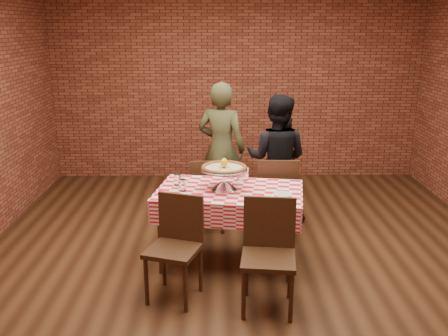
{
  "coord_description": "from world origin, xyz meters",
  "views": [
    {
      "loc": [
        -0.29,
        -4.48,
        2.27
      ],
      "look_at": [
        -0.22,
        0.15,
        0.94
      ],
      "focal_mm": 39.83,
      "sensor_mm": 36.0,
      "label": 1
    }
  ],
  "objects": [
    {
      "name": "side_plate",
      "position": [
        0.32,
        -0.13,
        0.76
      ],
      "size": [
        0.2,
        0.2,
        0.01
      ],
      "primitive_type": "cylinder",
      "rotation": [
        0.0,
        0.0,
        -0.16
      ],
      "color": "white",
      "rests_on": "tablecloth"
    },
    {
      "name": "diner_olive",
      "position": [
        -0.24,
        1.43,
        0.82
      ],
      "size": [
        0.69,
        0.57,
        1.64
      ],
      "primitive_type": "imported",
      "rotation": [
        0.0,
        0.0,
        2.81
      ],
      "color": "#444728",
      "rests_on": "ground"
    },
    {
      "name": "pizza",
      "position": [
        -0.22,
        0.05,
        0.97
      ],
      "size": [
        0.47,
        0.47,
        0.03
      ],
      "primitive_type": "cylinder",
      "rotation": [
        0.0,
        0.0,
        0.08
      ],
      "color": "beige",
      "rests_on": "pizza_stand"
    },
    {
      "name": "sweetener_packet_b",
      "position": [
        0.44,
        -0.19,
        0.76
      ],
      "size": [
        0.05,
        0.04,
        0.0
      ],
      "primitive_type": "cube",
      "rotation": [
        0.0,
        0.0,
        -0.03
      ],
      "color": "white",
      "rests_on": "tablecloth"
    },
    {
      "name": "lemon",
      "position": [
        -0.22,
        0.05,
        1.02
      ],
      "size": [
        0.08,
        0.08,
        0.09
      ],
      "primitive_type": "ellipsoid",
      "rotation": [
        0.0,
        0.0,
        0.08
      ],
      "color": "yellow",
      "rests_on": "pizza"
    },
    {
      "name": "table",
      "position": [
        -0.17,
        0.03,
        0.38
      ],
      "size": [
        1.48,
        1.02,
        0.75
      ],
      "primitive_type": "cube",
      "rotation": [
        0.0,
        0.0,
        -0.16
      ],
      "color": "#442917",
      "rests_on": "ground"
    },
    {
      "name": "condiment_caddy",
      "position": [
        -0.04,
        0.33,
        0.83
      ],
      "size": [
        0.12,
        0.1,
        0.15
      ],
      "primitive_type": "cube",
      "rotation": [
        0.0,
        0.0,
        0.16
      ],
      "color": "silver",
      "rests_on": "tablecloth"
    },
    {
      "name": "chair_near_left",
      "position": [
        -0.66,
        -0.64,
        0.45
      ],
      "size": [
        0.52,
        0.52,
        0.89
      ],
      "primitive_type": null,
      "rotation": [
        0.0,
        0.0,
        -0.32
      ],
      "color": "#442917",
      "rests_on": "ground"
    },
    {
      "name": "pizza_stand",
      "position": [
        -0.22,
        0.05,
        0.86
      ],
      "size": [
        0.49,
        0.49,
        0.2
      ],
      "primitive_type": null,
      "rotation": [
        0.0,
        0.0,
        0.08
      ],
      "color": "silver",
      "rests_on": "tablecloth"
    },
    {
      "name": "diner_black",
      "position": [
        0.41,
        1.16,
        0.76
      ],
      "size": [
        0.89,
        0.79,
        1.52
      ],
      "primitive_type": "imported",
      "rotation": [
        0.0,
        0.0,
        2.8
      ],
      "color": "black",
      "rests_on": "ground"
    },
    {
      "name": "water_glass_right",
      "position": [
        -0.68,
        0.18,
        0.81
      ],
      "size": [
        0.08,
        0.08,
        0.11
      ],
      "primitive_type": "cylinder",
      "rotation": [
        0.0,
        0.0,
        -0.16
      ],
      "color": "white",
      "rests_on": "tablecloth"
    },
    {
      "name": "ground",
      "position": [
        0.0,
        0.0,
        0.0
      ],
      "size": [
        6.0,
        6.0,
        0.0
      ],
      "primitive_type": "plane",
      "color": "black",
      "rests_on": "ground"
    },
    {
      "name": "chair_far_right",
      "position": [
        0.36,
        0.7,
        0.46
      ],
      "size": [
        0.46,
        0.46,
        0.92
      ],
      "primitive_type": null,
      "rotation": [
        0.0,
        0.0,
        3.1
      ],
      "color": "#442917",
      "rests_on": "ground"
    },
    {
      "name": "sweetener_packet_a",
      "position": [
        0.36,
        -0.25,
        0.76
      ],
      "size": [
        0.06,
        0.06,
        0.0
      ],
      "primitive_type": "cube",
      "rotation": [
        0.0,
        0.0,
        0.58
      ],
      "color": "white",
      "rests_on": "tablecloth"
    },
    {
      "name": "tablecloth",
      "position": [
        -0.17,
        0.03,
        0.64
      ],
      "size": [
        1.52,
        1.06,
        0.24
      ],
      "primitive_type": null,
      "rotation": [
        0.0,
        0.0,
        -0.16
      ],
      "color": "red",
      "rests_on": "table"
    },
    {
      "name": "water_glass_left",
      "position": [
        -0.62,
        0.01,
        0.81
      ],
      "size": [
        0.08,
        0.08,
        0.11
      ],
      "primitive_type": "cylinder",
      "rotation": [
        0.0,
        0.0,
        -0.16
      ],
      "color": "white",
      "rests_on": "tablecloth"
    },
    {
      "name": "chair_far_left",
      "position": [
        -0.41,
        0.87,
        0.43
      ],
      "size": [
        0.43,
        0.43,
        0.86
      ],
      "primitive_type": null,
      "rotation": [
        0.0,
        0.0,
        3.27
      ],
      "color": "#442917",
      "rests_on": "ground"
    },
    {
      "name": "back_wall",
      "position": [
        0.0,
        3.0,
        1.45
      ],
      "size": [
        5.5,
        0.0,
        5.5
      ],
      "primitive_type": "plane",
      "rotation": [
        1.57,
        0.0,
        0.0
      ],
      "color": "brown",
      "rests_on": "ground"
    },
    {
      "name": "chair_near_right",
      "position": [
        0.12,
        -0.82,
        0.46
      ],
      "size": [
        0.48,
        0.48,
        0.91
      ],
      "primitive_type": null,
      "rotation": [
        0.0,
        0.0,
        -0.12
      ],
      "color": "#442917",
      "rests_on": "ground"
    }
  ]
}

